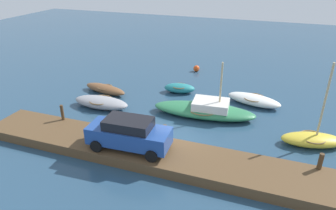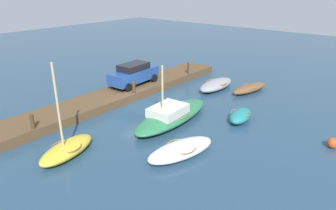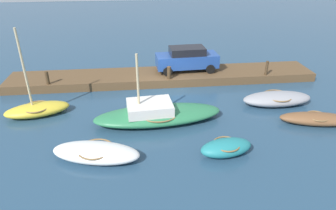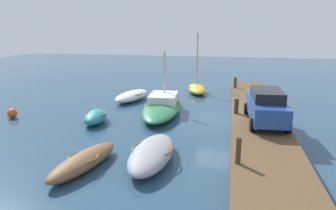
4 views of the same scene
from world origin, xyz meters
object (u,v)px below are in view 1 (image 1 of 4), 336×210
object	(u,v)px
dinghy_teal	(179,88)
mooring_post_mid_west	(165,132)
sailboat_green	(205,110)
mooring_post_mid_east	(321,161)
mooring_post_west	(62,113)
rowboat_yellow	(312,139)
parked_car	(129,133)
rowboat_brown	(105,89)
marker_buoy	(196,68)
rowboat_white	(254,100)
motorboat_grey	(101,102)

from	to	relation	value
dinghy_teal	mooring_post_mid_west	xyz separation A→B (m)	(1.70, -7.93, 0.63)
sailboat_green	mooring_post_mid_east	world-z (taller)	sailboat_green
mooring_post_west	mooring_post_mid_east	bearing A→B (deg)	0.00
sailboat_green	dinghy_teal	distance (m)	4.39
rowboat_yellow	mooring_post_west	bearing A→B (deg)	177.95
rowboat_yellow	mooring_post_mid_east	bearing A→B (deg)	-102.69
sailboat_green	mooring_post_mid_east	xyz separation A→B (m)	(6.73, -4.61, 0.52)
parked_car	sailboat_green	bearing A→B (deg)	63.66
sailboat_green	rowboat_brown	distance (m)	8.53
sailboat_green	dinghy_teal	size ratio (longest dim) A/B	2.73
dinghy_teal	mooring_post_west	xyz separation A→B (m)	(-5.10, -7.93, 0.70)
mooring_post_mid_west	mooring_post_mid_east	world-z (taller)	mooring_post_mid_west
mooring_post_west	mooring_post_mid_west	size ratio (longest dim) A/B	1.14
mooring_post_mid_west	parked_car	distance (m)	2.11
mooring_post_mid_west	rowboat_brown	bearing A→B (deg)	141.19
rowboat_brown	mooring_post_west	bearing A→B (deg)	-74.17
sailboat_green	rowboat_brown	bearing A→B (deg)	167.33
rowboat_brown	parked_car	distance (m)	9.40
mooring_post_mid_west	rowboat_yellow	bearing A→B (deg)	21.88
sailboat_green	marker_buoy	bearing A→B (deg)	104.20
mooring_post_mid_east	mooring_post_west	bearing A→B (deg)	180.00
rowboat_white	mooring_post_west	distance (m)	13.35
sailboat_green	rowboat_white	distance (m)	4.22
mooring_post_west	marker_buoy	bearing A→B (deg)	69.37
rowboat_yellow	dinghy_teal	bearing A→B (deg)	139.16
dinghy_teal	mooring_post_west	bearing A→B (deg)	-132.25
rowboat_brown	mooring_post_west	size ratio (longest dim) A/B	4.04
sailboat_green	mooring_post_mid_east	bearing A→B (deg)	-38.82
motorboat_grey	marker_buoy	xyz separation A→B (m)	(4.38, 9.99, -0.10)
rowboat_yellow	mooring_post_mid_west	world-z (taller)	rowboat_yellow
rowboat_white	mooring_post_mid_west	distance (m)	8.71
rowboat_yellow	mooring_post_mid_east	world-z (taller)	rowboat_yellow
motorboat_grey	dinghy_teal	size ratio (longest dim) A/B	1.61
rowboat_brown	rowboat_white	size ratio (longest dim) A/B	0.96
dinghy_teal	mooring_post_mid_west	size ratio (longest dim) A/B	2.98
parked_car	rowboat_white	bearing A→B (deg)	55.61
rowboat_brown	motorboat_grey	distance (m)	2.70
motorboat_grey	dinghy_teal	bearing A→B (deg)	45.27
mooring_post_west	motorboat_grey	bearing A→B (deg)	79.04
rowboat_brown	motorboat_grey	size ratio (longest dim) A/B	0.96
dinghy_teal	marker_buoy	size ratio (longest dim) A/B	4.42
sailboat_green	parked_car	bearing A→B (deg)	-117.80
sailboat_green	parked_car	world-z (taller)	sailboat_green
rowboat_yellow	motorboat_grey	bearing A→B (deg)	164.83
rowboat_white	dinghy_teal	world-z (taller)	dinghy_teal
rowboat_white	marker_buoy	size ratio (longest dim) A/B	7.16
dinghy_teal	mooring_post_mid_west	world-z (taller)	mooring_post_mid_west
mooring_post_mid_west	parked_car	bearing A→B (deg)	-134.83
dinghy_teal	parked_car	bearing A→B (deg)	-97.93
rowboat_brown	dinghy_teal	xyz separation A→B (m)	(5.56, 2.08, 0.05)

